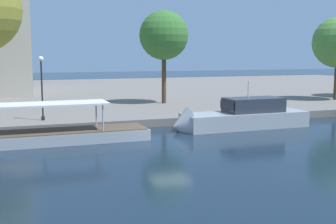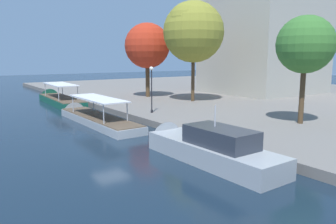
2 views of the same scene
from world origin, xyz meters
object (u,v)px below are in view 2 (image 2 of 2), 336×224
object	(u,v)px
tour_boat_0	(59,101)
tree_1	(192,30)
lamp_post	(152,84)
tree_4	(304,46)
motor_yacht_2	(205,149)
tour_boat_1	(94,120)
tree_0	(148,46)
mooring_bollard_0	(97,101)

from	to	relation	value
tour_boat_0	tree_1	size ratio (longest dim) A/B	1.12
tour_boat_0	lamp_post	size ratio (longest dim) A/B	3.00
tour_boat_0	tree_4	xyz separation A→B (m)	(29.95, 12.40, 7.06)
motor_yacht_2	tour_boat_0	bearing A→B (deg)	-1.62
motor_yacht_2	lamp_post	size ratio (longest dim) A/B	2.24
motor_yacht_2	tree_1	size ratio (longest dim) A/B	0.84
tour_boat_1	tree_0	world-z (taller)	tree_0
tour_boat_0	tree_0	world-z (taller)	tree_0
mooring_bollard_0	lamp_post	world-z (taller)	lamp_post
tree_1	tree_4	xyz separation A→B (m)	(17.21, -1.52, -2.58)
tour_boat_0	tree_0	size ratio (longest dim) A/B	1.35
mooring_bollard_0	tree_4	size ratio (longest dim) A/B	0.07
tree_1	tree_4	bearing A→B (deg)	-5.04
tree_0	tree_4	size ratio (longest dim) A/B	1.15
mooring_bollard_0	tree_4	world-z (taller)	tree_4
tour_boat_0	tree_4	size ratio (longest dim) A/B	1.56
mooring_bollard_0	tree_4	bearing A→B (deg)	23.84
tree_1	tree_0	bearing A→B (deg)	-164.31
tour_boat_0	tour_boat_1	bearing A→B (deg)	177.33
motor_yacht_2	tree_0	world-z (taller)	tree_0
motor_yacht_2	tree_0	size ratio (longest dim) A/B	1.01
tour_boat_0	tour_boat_1	distance (m)	16.08
tour_boat_1	motor_yacht_2	size ratio (longest dim) A/B	1.37
tour_boat_0	mooring_bollard_0	bearing A→B (deg)	-159.53
tour_boat_1	tour_boat_0	bearing A→B (deg)	-5.30
tree_1	tree_4	distance (m)	17.47
tree_0	tree_1	world-z (taller)	tree_1
tour_boat_0	lamp_post	distance (m)	18.50
mooring_bollard_0	tree_1	xyz separation A→B (m)	(5.14, 11.40, 9.03)
tree_0	tree_1	distance (m)	8.18
tour_boat_0	motor_yacht_2	distance (m)	31.77
tree_0	tree_1	size ratio (longest dim) A/B	0.83
tour_boat_0	tree_4	world-z (taller)	tree_4
tour_boat_0	motor_yacht_2	size ratio (longest dim) A/B	1.34
motor_yacht_2	tree_1	bearing A→B (deg)	-37.86
tour_boat_1	mooring_bollard_0	world-z (taller)	tour_boat_1
mooring_bollard_0	lamp_post	distance (m)	10.58
tree_1	tree_4	world-z (taller)	tree_1
tour_boat_0	tour_boat_1	xyz separation A→B (m)	(16.03, -1.33, -0.15)
tree_0	tree_4	world-z (taller)	tree_0
tree_1	mooring_bollard_0	bearing A→B (deg)	-114.26
motor_yacht_2	tour_boat_1	bearing A→B (deg)	2.54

